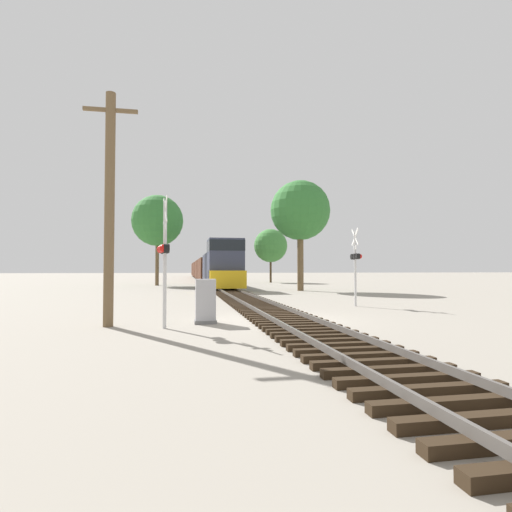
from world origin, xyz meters
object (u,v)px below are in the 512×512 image
Objects in this scene: utility_pole at (109,206)px; tree_mid_background at (157,221)px; crossing_signal_far at (356,260)px; freight_train at (204,269)px; relay_cabinet at (205,302)px; tree_far_right at (300,211)px; tree_deep_background at (271,246)px; crossing_signal_near at (164,252)px.

utility_pole is 0.74× the size of tree_mid_background.
crossing_signal_far is 12.70m from utility_pole.
freight_train is 57.94m from relay_cabinet.
tree_far_right is (1.54, 15.16, 4.79)m from crossing_signal_far.
freight_train is at bearing 119.80° from tree_deep_background.
crossing_signal_near is 45.47m from tree_deep_background.
crossing_signal_near is at bearing 126.10° from crossing_signal_far.
tree_deep_background is at bearing 84.51° from tree_far_right.
relay_cabinet is 0.16× the size of tree_far_right.
freight_train reaches higher than crossing_signal_near.
tree_far_right reaches higher than crossing_signal_far.
crossing_signal_near is (-4.34, -58.84, 0.59)m from freight_train.
utility_pole is 1.02× the size of tree_deep_background.
tree_far_right reaches higher than tree_deep_background.
tree_mid_background is (-13.51, 14.30, 0.52)m from tree_far_right.
crossing_signal_near reaches higher than crossing_signal_far.
utility_pole reaches higher than relay_cabinet.
utility_pole is 45.27m from tree_deep_background.
tree_deep_background is at bearing -60.20° from freight_train.
tree_deep_background is at bearing 26.55° from tree_mid_background.
crossing_signal_far is 0.51× the size of utility_pole.
utility_pole is (-11.37, -5.40, 1.65)m from crossing_signal_far.
tree_mid_background is at bearing 90.99° from utility_pole.
tree_far_right is (12.91, 20.56, 3.15)m from utility_pole.
crossing_signal_near is 0.55× the size of utility_pole.
relay_cabinet is at bearing -92.90° from freight_train.
relay_cabinet is 44.27m from tree_deep_background.
crossing_signal_far is at bearing -95.61° from tree_deep_background.
relay_cabinet is 0.20× the size of utility_pole.
tree_mid_background reaches higher than utility_pole.
crossing_signal_far is 15.97m from tree_far_right.
tree_mid_background is at bearing 133.37° from tree_far_right.
crossing_signal_far is at bearing 113.47° from crossing_signal_near.
crossing_signal_far is (5.17, -52.69, 0.54)m from freight_train.
crossing_signal_far is 9.74m from relay_cabinet.
crossing_signal_near is 11.33m from crossing_signal_far.
crossing_signal_far is at bearing 25.42° from utility_pole.
freight_train is 19.87× the size of crossing_signal_far.
crossing_signal_far is 0.41× the size of tree_far_right.
freight_train is at bearing 166.36° from crossing_signal_near.
utility_pole is at bearing -122.12° from tree_far_right.
crossing_signal_far is 0.38× the size of tree_mid_background.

